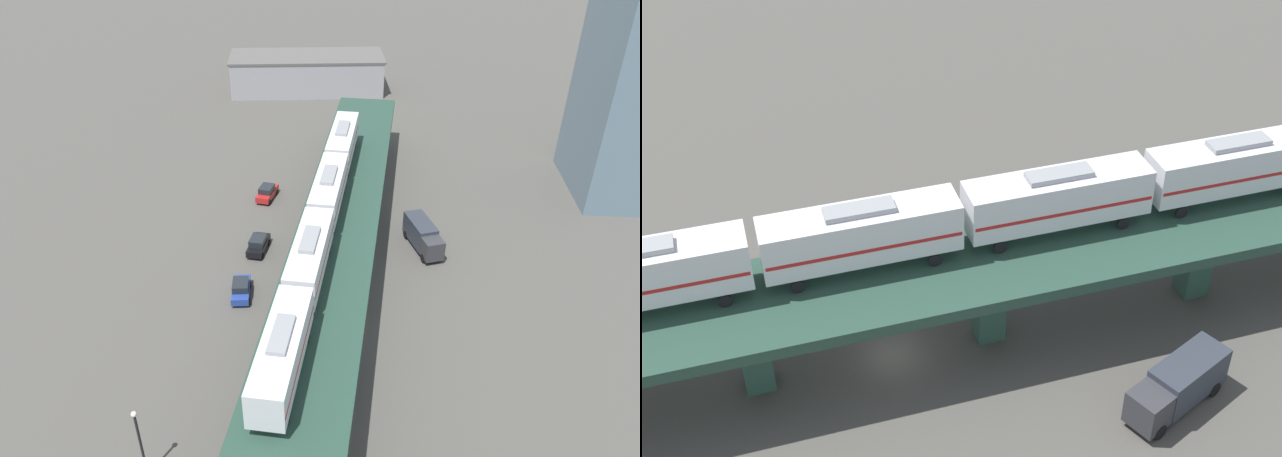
% 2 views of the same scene
% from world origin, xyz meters
% --- Properties ---
extents(ground_plane, '(400.00, 400.00, 0.00)m').
position_xyz_m(ground_plane, '(0.00, 0.00, 0.00)').
color(ground_plane, '#4C4944').
extents(elevated_viaduct, '(14.64, 92.36, 6.59)m').
position_xyz_m(elevated_viaduct, '(-0.01, -0.15, 5.69)').
color(elevated_viaduct, '#244135').
rests_on(elevated_viaduct, ground).
extents(subway_train, '(6.20, 49.88, 4.45)m').
position_xyz_m(subway_train, '(-1.05, 5.19, 9.13)').
color(subway_train, silver).
rests_on(subway_train, elevated_viaduct).
extents(street_car_blue, '(2.38, 4.59, 1.89)m').
position_xyz_m(street_car_blue, '(-9.30, 4.00, 0.94)').
color(street_car_blue, '#233D93').
rests_on(street_car_blue, ground).
extents(street_car_red, '(2.57, 4.66, 1.89)m').
position_xyz_m(street_car_red, '(-9.76, 24.98, 0.94)').
color(street_car_red, '#AD1E1E').
rests_on(street_car_red, ground).
extents(street_car_black, '(2.32, 4.57, 1.89)m').
position_xyz_m(street_car_black, '(-8.88, 12.53, 0.94)').
color(street_car_black, black).
rests_on(street_car_black, ground).
extents(delivery_truck, '(4.54, 7.54, 3.20)m').
position_xyz_m(delivery_truck, '(10.26, 14.69, 1.76)').
color(delivery_truck, '#333338').
rests_on(delivery_truck, ground).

